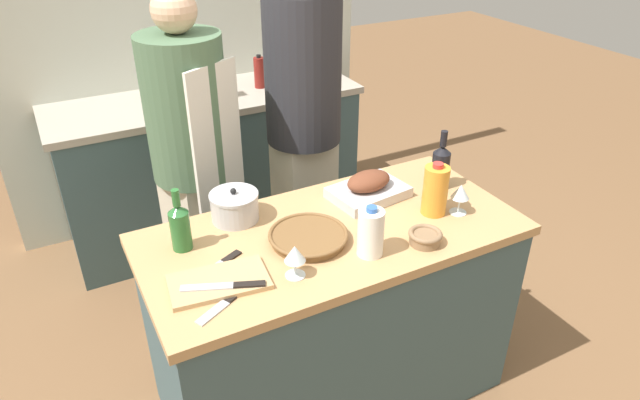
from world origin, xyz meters
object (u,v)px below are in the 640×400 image
stand_mixer (191,77)px  condiment_bottle_extra (288,79)px  mixing_bowl (425,237)px  wine_glass_right (295,255)px  juice_jug (435,190)px  milk_jug (371,232)px  wine_bottle_green (441,166)px  knife_paring (220,265)px  person_cook_aproned (192,153)px  condiment_bottle_short (323,69)px  wine_glass_left (460,193)px  wicker_basket (308,237)px  knife_bread (223,305)px  condiment_bottle_tall (259,72)px  roasting_pan (368,188)px  cutting_board (219,282)px  wine_bottle_dark (180,226)px  stock_pot (235,206)px  person_cook_guest (304,116)px  knife_chef (226,286)px

stand_mixer → condiment_bottle_extra: 0.57m
mixing_bowl → wine_glass_right: wine_glass_right is taller
juice_jug → milk_jug: bearing=-162.2°
wine_bottle_green → knife_paring: bearing=-174.5°
person_cook_aproned → condiment_bottle_short: bearing=5.6°
wine_glass_left → wine_glass_right: wine_glass_left is taller
wine_bottle_green → wicker_basket: bearing=-170.8°
knife_bread → condiment_bottle_short: condiment_bottle_short is taller
mixing_bowl → wine_glass_left: (0.25, 0.11, 0.06)m
knife_bread → person_cook_aproned: size_ratio=0.11×
wine_glass_right → condiment_bottle_tall: 1.84m
roasting_pan → condiment_bottle_short: condiment_bottle_short is taller
roasting_pan → condiment_bottle_tall: bearing=86.2°
person_cook_aproned → condiment_bottle_extra: bearing=9.4°
cutting_board → wine_bottle_dark: size_ratio=1.43×
stock_pot → condiment_bottle_short: (1.07, 1.25, 0.05)m
mixing_bowl → wine_bottle_dark: size_ratio=0.52×
mixing_bowl → condiment_bottle_tall: 1.79m
roasting_pan → person_cook_guest: (0.03, 0.67, 0.08)m
knife_paring → mixing_bowl: bearing=-17.3°
knife_paring → condiment_bottle_extra: size_ratio=1.14×
condiment_bottle_extra → wine_glass_left: bearing=-88.4°
milk_jug → wine_glass_right: (-0.29, 0.01, -0.00)m
person_cook_aproned → mixing_bowl: bearing=-89.4°
cutting_board → wine_glass_right: 0.27m
cutting_board → person_cook_guest: person_cook_guest is taller
knife_paring → person_cook_aproned: bearing=79.2°
roasting_pan → wicker_basket: bearing=-154.4°
wicker_basket → knife_chef: (-0.37, -0.13, -0.00)m
wicker_basket → stock_pot: (-0.18, 0.28, 0.04)m
condiment_bottle_tall → juice_jug: bearing=-87.4°
stock_pot → stand_mixer: bearing=80.3°
wine_bottle_dark → stand_mixer: size_ratio=0.69×
juice_jug → wine_glass_right: 0.68m
wicker_basket → stock_pot: bearing=123.6°
knife_bread → condiment_bottle_extra: condiment_bottle_extra is taller
roasting_pan → milk_jug: (-0.21, -0.35, 0.05)m
wine_bottle_dark → mixing_bowl: bearing=-25.9°
condiment_bottle_short → knife_bread: bearing=-126.7°
wine_bottle_dark → stand_mixer: stand_mixer is taller
cutting_board → stock_pot: size_ratio=1.81×
milk_jug → person_cook_aproned: person_cook_aproned is taller
juice_jug → condiment_bottle_tall: condiment_bottle_tall is taller
roasting_pan → knife_chef: (-0.74, -0.31, -0.02)m
stock_pot → stand_mixer: stand_mixer is taller
cutting_board → condiment_bottle_short: (1.26, 1.62, 0.10)m
stock_pot → wine_glass_right: (0.05, -0.44, 0.03)m
knife_chef → condiment_bottle_short: size_ratio=1.92×
cutting_board → person_cook_guest: bearing=50.1°
condiment_bottle_short → condiment_bottle_extra: condiment_bottle_extra is taller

